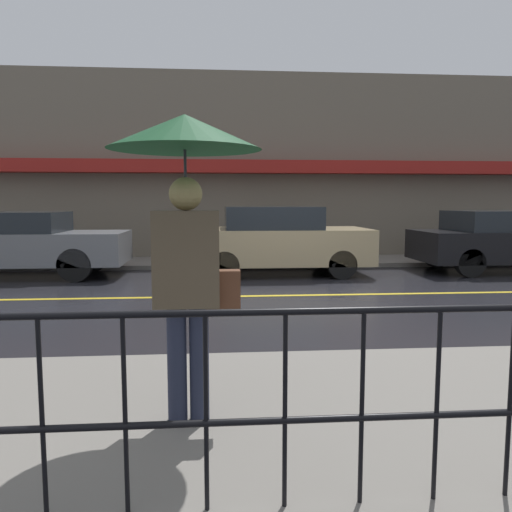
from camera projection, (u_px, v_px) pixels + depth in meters
The scene contains 10 objects.
ground_plane at pixel (302, 295), 8.74m from camera, with size 80.00×80.00×0.00m, color black.
sidewalk_near at pixel (415, 411), 3.77m from camera, with size 28.00×2.84×0.10m.
sidewalk_far at pixel (272, 262), 13.30m from camera, with size 28.00×2.05×0.10m.
lane_marking at pixel (302, 295), 8.74m from camera, with size 25.20×0.12×0.01m.
building_storefront at pixel (268, 167), 14.16m from camera, with size 28.00×0.85×5.24m.
railing_foreground at pixel (511, 376), 2.53m from camera, with size 12.00×0.04×1.01m.
pedestrian at pixel (186, 184), 3.33m from camera, with size 1.02×1.02×2.10m.
car_grey at pixel (12, 243), 10.80m from camera, with size 4.74×1.74×1.42m.
car_tan at pixel (277, 240), 11.27m from camera, with size 4.01×1.92×1.53m.
car_black at pixel (504, 240), 11.70m from camera, with size 4.13×1.88×1.43m.
Camera 1 is at (-1.50, -8.52, 1.62)m, focal length 35.00 mm.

